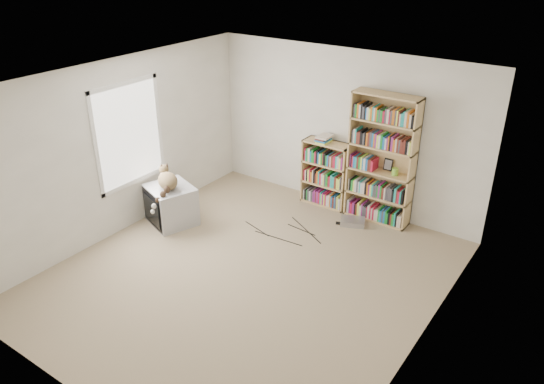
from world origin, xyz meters
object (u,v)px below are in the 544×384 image
Objects in this scene: crt_tv at (172,205)px; cat at (166,184)px; bookcase_short at (326,176)px; bookcase_tall at (382,163)px; dvd_player at (353,222)px.

cat is at bearing -59.68° from crt_tv.
bookcase_short is at bearing 85.02° from cat.
bookcase_short is at bearing 69.58° from crt_tv.
bookcase_short is at bearing -179.87° from bookcase_tall.
crt_tv is 1.23× the size of cat.
dvd_player is (2.29, 1.50, -0.25)m from crt_tv.
dvd_player is at bearing 68.70° from cat.
bookcase_tall is at bearing 37.52° from dvd_player.
bookcase_tall reaches higher than crt_tv.
crt_tv is at bearing 134.06° from cat.
bookcase_short reaches higher than crt_tv.
crt_tv is 2.34× the size of dvd_player.
dvd_player is at bearing 53.12° from crt_tv.
bookcase_tall is (2.51, 1.88, 0.64)m from crt_tv.
cat is 3.19m from bookcase_tall.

